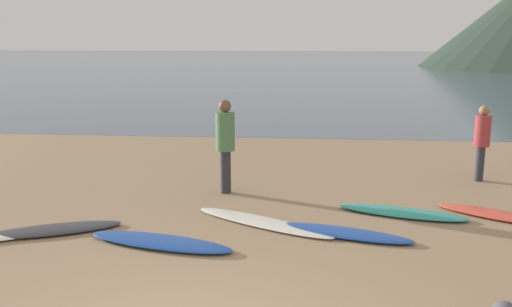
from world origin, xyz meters
The scene contains 10 objects.
ground_plane centered at (0.00, 10.00, -0.10)m, with size 120.00×120.00×0.20m, color #997C5B.
ocean_water centered at (0.00, 61.85, 0.00)m, with size 140.00×100.00×0.01m, color #475B6B.
surfboard_1 centered at (-2.78, 3.45, 0.04)m, with size 2.08×0.56×0.08m, color #333338.
surfboard_2 centered at (-0.98, 3.07, 0.05)m, with size 2.27×0.57×0.10m, color #1E479E.
surfboard_3 centered at (0.45, 4.10, 0.04)m, with size 2.59×0.49×0.07m, color silver.
surfboard_4 centered at (1.73, 3.69, 0.05)m, with size 2.11×0.49×0.09m, color #1E479E.
surfboard_5 centered at (2.78, 4.80, 0.05)m, with size 2.16×0.57×0.09m, color teal.
surfboard_6 centered at (4.32, 4.83, 0.04)m, with size 1.90×0.54×0.09m, color #D84C38.
person_1 centered at (4.77, 7.26, 0.94)m, with size 0.32×0.32×1.60m.
person_2 centered at (-0.41, 5.89, 1.07)m, with size 0.37×0.37×1.82m.
Camera 1 is at (1.09, -4.39, 2.98)m, focal length 38.77 mm.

